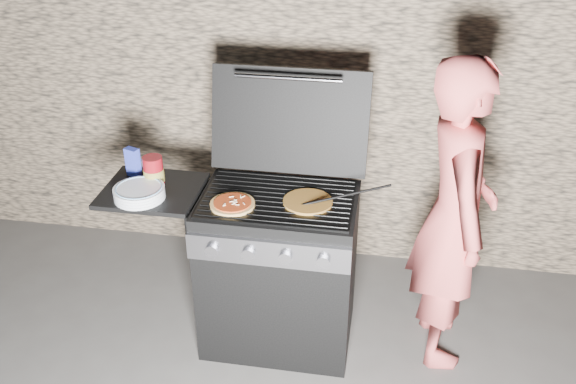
% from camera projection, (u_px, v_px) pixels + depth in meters
% --- Properties ---
extents(ground, '(50.00, 50.00, 0.00)m').
position_uv_depth(ground, '(279.00, 334.00, 3.69)').
color(ground, '#423F3D').
extents(stone_wall, '(8.00, 0.35, 1.80)m').
position_uv_depth(stone_wall, '(307.00, 118.00, 4.14)').
color(stone_wall, '#9F8567').
rests_on(stone_wall, ground).
extents(gas_grill, '(1.34, 0.79, 0.91)m').
position_uv_depth(gas_grill, '(234.00, 266.00, 3.50)').
color(gas_grill, black).
rests_on(gas_grill, ground).
extents(pizza_topped, '(0.28, 0.28, 0.02)m').
position_uv_depth(pizza_topped, '(232.00, 203.00, 3.16)').
color(pizza_topped, '#B7733B').
rests_on(pizza_topped, gas_grill).
extents(pizza_plain, '(0.29, 0.29, 0.01)m').
position_uv_depth(pizza_plain, '(308.00, 202.00, 3.19)').
color(pizza_plain, gold).
rests_on(pizza_plain, gas_grill).
extents(sauce_jar, '(0.13, 0.13, 0.16)m').
position_uv_depth(sauce_jar, '(154.00, 171.00, 3.33)').
color(sauce_jar, maroon).
rests_on(sauce_jar, gas_grill).
extents(blue_carton, '(0.08, 0.07, 0.16)m').
position_uv_depth(blue_carton, '(133.00, 162.00, 3.42)').
color(blue_carton, '#2F3FC2').
rests_on(blue_carton, gas_grill).
extents(plate_stack, '(0.26, 0.26, 0.06)m').
position_uv_depth(plate_stack, '(139.00, 193.00, 3.24)').
color(plate_stack, white).
rests_on(plate_stack, gas_grill).
extents(person, '(0.48, 0.66, 1.68)m').
position_uv_depth(person, '(454.00, 217.00, 3.22)').
color(person, '#D55251').
rests_on(person, ground).
extents(tongs, '(0.46, 0.16, 0.10)m').
position_uv_depth(tongs, '(344.00, 195.00, 3.16)').
color(tongs, black).
rests_on(tongs, gas_grill).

